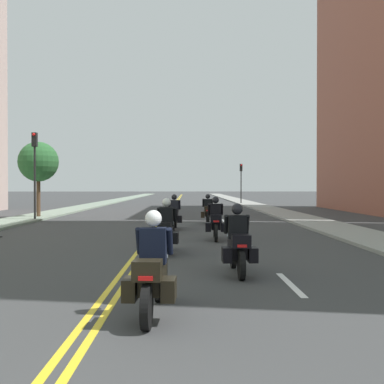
{
  "coord_description": "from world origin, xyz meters",
  "views": [
    {
      "loc": [
        1.4,
        -1.66,
        1.99
      ],
      "look_at": [
        1.56,
        15.58,
        1.79
      ],
      "focal_mm": 44.75,
      "sensor_mm": 36.0,
      "label": 1
    }
  ],
  "objects_px": {
    "motorcycle_1": "(238,245)",
    "motorcycle_4": "(174,215)",
    "motorcycle_0": "(153,274)",
    "street_tree_1": "(38,162)",
    "motorcycle_3": "(216,222)",
    "motorcycle_5": "(208,212)",
    "traffic_light_near": "(35,160)",
    "traffic_light_far": "(241,176)",
    "motorcycle_2": "(166,231)"
  },
  "relations": [
    {
      "from": "motorcycle_1",
      "to": "motorcycle_4",
      "type": "relative_size",
      "value": 0.98
    },
    {
      "from": "motorcycle_0",
      "to": "street_tree_1",
      "type": "distance_m",
      "value": 24.32
    },
    {
      "from": "motorcycle_0",
      "to": "motorcycle_4",
      "type": "bearing_deg",
      "value": 93.11
    },
    {
      "from": "motorcycle_1",
      "to": "motorcycle_3",
      "type": "xyz_separation_m",
      "value": [
        -0.09,
        7.01,
        0.01
      ]
    },
    {
      "from": "motorcycle_5",
      "to": "traffic_light_near",
      "type": "distance_m",
      "value": 10.46
    },
    {
      "from": "motorcycle_1",
      "to": "motorcycle_4",
      "type": "height_order",
      "value": "motorcycle_4"
    },
    {
      "from": "street_tree_1",
      "to": "traffic_light_far",
      "type": "bearing_deg",
      "value": 56.84
    },
    {
      "from": "motorcycle_2",
      "to": "traffic_light_near",
      "type": "distance_m",
      "value": 15.89
    },
    {
      "from": "traffic_light_far",
      "to": "motorcycle_1",
      "type": "bearing_deg",
      "value": -96.52
    },
    {
      "from": "motorcycle_3",
      "to": "traffic_light_far",
      "type": "distance_m",
      "value": 35.86
    },
    {
      "from": "motorcycle_4",
      "to": "street_tree_1",
      "type": "distance_m",
      "value": 11.99
    },
    {
      "from": "motorcycle_1",
      "to": "motorcycle_2",
      "type": "height_order",
      "value": "motorcycle_2"
    },
    {
      "from": "motorcycle_2",
      "to": "motorcycle_0",
      "type": "bearing_deg",
      "value": -86.3
    },
    {
      "from": "motorcycle_1",
      "to": "motorcycle_3",
      "type": "height_order",
      "value": "motorcycle_3"
    },
    {
      "from": "motorcycle_1",
      "to": "motorcycle_4",
      "type": "xyz_separation_m",
      "value": [
        -1.75,
        11.3,
        -0.0
      ]
    },
    {
      "from": "street_tree_1",
      "to": "traffic_light_near",
      "type": "bearing_deg",
      "value": -77.58
    },
    {
      "from": "motorcycle_2",
      "to": "traffic_light_far",
      "type": "bearing_deg",
      "value": 83.27
    },
    {
      "from": "motorcycle_2",
      "to": "street_tree_1",
      "type": "distance_m",
      "value": 18.09
    },
    {
      "from": "motorcycle_2",
      "to": "motorcycle_3",
      "type": "xyz_separation_m",
      "value": [
        1.68,
        3.55,
        0.02
      ]
    },
    {
      "from": "motorcycle_3",
      "to": "traffic_light_far",
      "type": "xyz_separation_m",
      "value": [
        4.93,
        35.43,
        2.45
      ]
    },
    {
      "from": "motorcycle_3",
      "to": "motorcycle_4",
      "type": "relative_size",
      "value": 1.02
    },
    {
      "from": "motorcycle_0",
      "to": "motorcycle_2",
      "type": "bearing_deg",
      "value": 93.59
    },
    {
      "from": "motorcycle_5",
      "to": "motorcycle_0",
      "type": "bearing_deg",
      "value": -94.28
    },
    {
      "from": "motorcycle_2",
      "to": "motorcycle_4",
      "type": "bearing_deg",
      "value": 92.81
    },
    {
      "from": "motorcycle_2",
      "to": "traffic_light_near",
      "type": "height_order",
      "value": "traffic_light_near"
    },
    {
      "from": "motorcycle_3",
      "to": "traffic_light_near",
      "type": "relative_size",
      "value": 0.45
    },
    {
      "from": "street_tree_1",
      "to": "motorcycle_1",
      "type": "bearing_deg",
      "value": -61.4
    },
    {
      "from": "motorcycle_1",
      "to": "traffic_light_far",
      "type": "distance_m",
      "value": 42.79
    },
    {
      "from": "motorcycle_1",
      "to": "motorcycle_3",
      "type": "relative_size",
      "value": 0.96
    },
    {
      "from": "motorcycle_3",
      "to": "motorcycle_5",
      "type": "height_order",
      "value": "motorcycle_3"
    },
    {
      "from": "motorcycle_2",
      "to": "motorcycle_5",
      "type": "relative_size",
      "value": 1.01
    },
    {
      "from": "motorcycle_0",
      "to": "motorcycle_2",
      "type": "height_order",
      "value": "motorcycle_2"
    },
    {
      "from": "traffic_light_near",
      "to": "traffic_light_far",
      "type": "height_order",
      "value": "traffic_light_near"
    },
    {
      "from": "motorcycle_4",
      "to": "traffic_light_far",
      "type": "xyz_separation_m",
      "value": [
        6.6,
        31.14,
        2.46
      ]
    },
    {
      "from": "traffic_light_near",
      "to": "motorcycle_2",
      "type": "bearing_deg",
      "value": -58.6
    },
    {
      "from": "motorcycle_2",
      "to": "motorcycle_4",
      "type": "xyz_separation_m",
      "value": [
        0.01,
        7.84,
        0.01
      ]
    },
    {
      "from": "motorcycle_4",
      "to": "traffic_light_near",
      "type": "distance_m",
      "value": 10.23
    },
    {
      "from": "motorcycle_0",
      "to": "motorcycle_2",
      "type": "xyz_separation_m",
      "value": [
        -0.1,
        6.88,
        -0.01
      ]
    },
    {
      "from": "motorcycle_5",
      "to": "street_tree_1",
      "type": "bearing_deg",
      "value": 158.23
    },
    {
      "from": "motorcycle_3",
      "to": "motorcycle_5",
      "type": "xyz_separation_m",
      "value": [
        0.05,
        7.77,
        -0.03
      ]
    },
    {
      "from": "motorcycle_0",
      "to": "motorcycle_5",
      "type": "xyz_separation_m",
      "value": [
        1.62,
        18.2,
        -0.02
      ]
    },
    {
      "from": "motorcycle_0",
      "to": "motorcycle_3",
      "type": "distance_m",
      "value": 10.55
    },
    {
      "from": "motorcycle_3",
      "to": "traffic_light_near",
      "type": "bearing_deg",
      "value": 136.77
    },
    {
      "from": "motorcycle_0",
      "to": "street_tree_1",
      "type": "xyz_separation_m",
      "value": [
        -8.74,
        22.52,
        2.84
      ]
    },
    {
      "from": "motorcycle_3",
      "to": "traffic_light_far",
      "type": "relative_size",
      "value": 0.5
    },
    {
      "from": "motorcycle_0",
      "to": "motorcycle_3",
      "type": "bearing_deg",
      "value": 84.17
    },
    {
      "from": "motorcycle_4",
      "to": "motorcycle_2",
      "type": "bearing_deg",
      "value": -87.92
    },
    {
      "from": "traffic_light_near",
      "to": "motorcycle_5",
      "type": "bearing_deg",
      "value": -11.57
    },
    {
      "from": "motorcycle_3",
      "to": "street_tree_1",
      "type": "bearing_deg",
      "value": 132.2
    },
    {
      "from": "motorcycle_3",
      "to": "motorcycle_5",
      "type": "relative_size",
      "value": 1.08
    }
  ]
}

